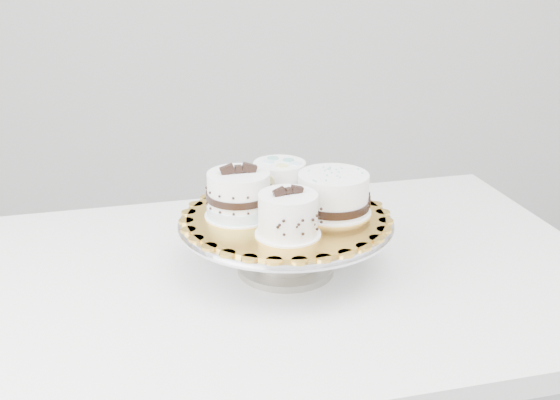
{
  "coord_description": "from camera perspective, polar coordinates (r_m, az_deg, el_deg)",
  "views": [
    {
      "loc": [
        -0.16,
        -0.96,
        1.32
      ],
      "look_at": [
        -0.03,
        0.14,
        0.88
      ],
      "focal_mm": 45.0,
      "sensor_mm": 36.0,
      "label": 1
    }
  ],
  "objects": [
    {
      "name": "table",
      "position": [
        1.28,
        0.37,
        -9.12
      ],
      "size": [
        1.24,
        0.91,
        0.75
      ],
      "rotation": [
        0.0,
        0.0,
        0.14
      ],
      "color": "white",
      "rests_on": "floor"
    },
    {
      "name": "cake_dots",
      "position": [
        1.26,
        -0.04,
        1.61
      ],
      "size": [
        0.12,
        0.12,
        0.07
      ],
      "rotation": [
        0.0,
        0.0,
        0.27
      ],
      "color": "white",
      "rests_on": "cake_board"
    },
    {
      "name": "cake_swirl",
      "position": [
        1.11,
        0.65,
        -1.27
      ],
      "size": [
        0.12,
        0.12,
        0.08
      ],
      "rotation": [
        0.0,
        0.0,
        0.3
      ],
      "color": "white",
      "rests_on": "cake_board"
    },
    {
      "name": "cake_stand",
      "position": [
        1.21,
        0.48,
        -2.86
      ],
      "size": [
        0.37,
        0.37,
        0.1
      ],
      "color": "gray",
      "rests_on": "table"
    },
    {
      "name": "cake_board",
      "position": [
        1.2,
        0.48,
        -1.38
      ],
      "size": [
        0.4,
        0.4,
        0.0
      ],
      "primitive_type": "cylinder",
      "rotation": [
        0.0,
        0.0,
        0.21
      ],
      "color": "orange",
      "rests_on": "cake_stand"
    },
    {
      "name": "cake_ribbon",
      "position": [
        1.2,
        4.39,
        0.44
      ],
      "size": [
        0.15,
        0.14,
        0.07
      ],
      "rotation": [
        0.0,
        0.0,
        -0.2
      ],
      "color": "white",
      "rests_on": "cake_board"
    },
    {
      "name": "cake_banded",
      "position": [
        1.19,
        -3.36,
        0.3
      ],
      "size": [
        0.12,
        0.12,
        0.1
      ],
      "rotation": [
        0.0,
        0.0,
        0.12
      ],
      "color": "white",
      "rests_on": "cake_board"
    }
  ]
}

